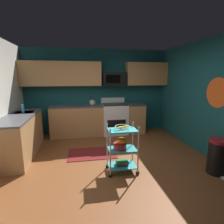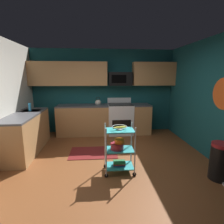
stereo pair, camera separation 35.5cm
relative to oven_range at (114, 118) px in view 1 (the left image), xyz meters
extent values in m
cube|color=brown|center=(-0.50, -2.10, -0.50)|extent=(4.40, 4.80, 0.04)
cube|color=#14474C|center=(-0.50, 0.33, 0.82)|extent=(4.52, 0.06, 2.60)
cube|color=#14474C|center=(1.73, -2.10, 0.82)|extent=(0.06, 4.80, 2.60)
cylinder|color=#E5591E|center=(1.70, -2.15, 0.97)|extent=(0.00, 0.62, 0.62)
cube|color=#B27F4C|center=(-0.50, 0.00, -0.04)|extent=(2.85, 0.60, 0.88)
cube|color=#4C4C51|center=(-0.50, 0.00, 0.42)|extent=(2.85, 0.60, 0.04)
cube|color=#B27F4C|center=(-2.40, -1.20, -0.04)|extent=(0.60, 1.78, 0.88)
cube|color=#4C4C51|center=(-2.40, -1.20, 0.42)|extent=(0.60, 1.78, 0.04)
cube|color=#B7BABC|center=(-2.40, -0.75, 0.36)|extent=(0.44, 0.36, 0.16)
cube|color=white|center=(0.00, 0.00, -0.02)|extent=(0.76, 0.64, 0.92)
cube|color=black|center=(0.00, -0.33, -0.13)|extent=(0.56, 0.01, 0.32)
cube|color=white|center=(0.00, 0.29, 0.53)|extent=(0.76, 0.06, 0.18)
cube|color=black|center=(0.00, 0.00, 0.45)|extent=(0.72, 0.60, 0.02)
cube|color=#B27F4C|center=(-1.55, 0.13, 1.37)|extent=(2.30, 0.33, 0.70)
cube|color=#B27F4C|center=(1.05, 0.13, 1.37)|extent=(1.30, 0.33, 0.70)
cube|color=black|center=(0.00, 0.11, 1.22)|extent=(0.70, 0.38, 0.40)
cube|color=black|center=(-0.06, -0.09, 1.22)|extent=(0.44, 0.01, 0.24)
cylinder|color=silver|center=(-0.57, -2.47, 0.00)|extent=(0.02, 0.02, 0.88)
cylinder|color=black|center=(-0.57, -2.47, -0.44)|extent=(0.07, 0.02, 0.07)
cylinder|color=silver|center=(-0.06, -2.47, 0.00)|extent=(0.02, 0.02, 0.88)
cylinder|color=black|center=(-0.06, -2.47, -0.44)|extent=(0.07, 0.02, 0.07)
cylinder|color=silver|center=(-0.57, -2.13, 0.00)|extent=(0.02, 0.02, 0.88)
cylinder|color=black|center=(-0.57, -2.13, -0.44)|extent=(0.07, 0.02, 0.07)
cylinder|color=silver|center=(-0.06, -2.13, 0.00)|extent=(0.02, 0.02, 0.88)
cylinder|color=black|center=(-0.06, -2.13, -0.44)|extent=(0.07, 0.02, 0.07)
cube|color=teal|center=(-0.31, -2.30, -0.36)|extent=(0.51, 0.34, 0.02)
cube|color=teal|center=(-0.31, -2.30, -0.03)|extent=(0.51, 0.34, 0.02)
cube|color=teal|center=(-0.31, -2.30, 0.34)|extent=(0.51, 0.34, 0.02)
torus|color=silver|center=(-0.31, -2.30, 0.41)|extent=(0.27, 0.27, 0.01)
cylinder|color=silver|center=(-0.31, -2.30, 0.36)|extent=(0.12, 0.12, 0.02)
ellipsoid|color=yellow|center=(-0.27, -2.29, 0.40)|extent=(0.17, 0.09, 0.04)
ellipsoid|color=yellow|center=(-0.36, -2.31, 0.40)|extent=(0.17, 0.09, 0.04)
cylinder|color=maroon|center=(-0.36, -2.30, 0.04)|extent=(0.24, 0.24, 0.11)
torus|color=maroon|center=(-0.36, -2.30, 0.09)|extent=(0.25, 0.25, 0.01)
cylinder|color=orange|center=(-0.32, -2.30, 0.13)|extent=(0.17, 0.17, 0.08)
torus|color=orange|center=(-0.32, -2.30, 0.17)|extent=(0.18, 0.18, 0.01)
cube|color=#1E4C8C|center=(-0.31, -2.30, -0.33)|extent=(0.23, 0.15, 0.03)
cube|color=#B22626|center=(-0.31, -2.30, -0.31)|extent=(0.23, 0.14, 0.03)
cube|color=#26723F|center=(-0.31, -2.30, -0.28)|extent=(0.22, 0.16, 0.03)
sphere|color=beige|center=(-0.69, 0.00, 0.51)|extent=(0.18, 0.18, 0.18)
sphere|color=black|center=(-0.69, 0.00, 0.60)|extent=(0.03, 0.03, 0.03)
cone|color=beige|center=(-0.61, 0.00, 0.53)|extent=(0.09, 0.04, 0.06)
torus|color=black|center=(-0.69, 0.00, 0.63)|extent=(0.12, 0.01, 0.12)
cylinder|color=#2D8CBF|center=(-2.40, -0.82, 0.54)|extent=(0.06, 0.06, 0.20)
cylinder|color=black|center=(1.40, -2.68, -0.18)|extent=(0.34, 0.34, 0.60)
cylinder|color=maroon|center=(1.40, -2.68, 0.15)|extent=(0.33, 0.33, 0.06)
cube|color=maroon|center=(-0.82, -1.42, -0.47)|extent=(1.11, 0.71, 0.01)
camera|label=1|loc=(-1.06, -5.27, 1.30)|focal=28.16mm
camera|label=2|loc=(-0.71, -5.32, 1.30)|focal=28.16mm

